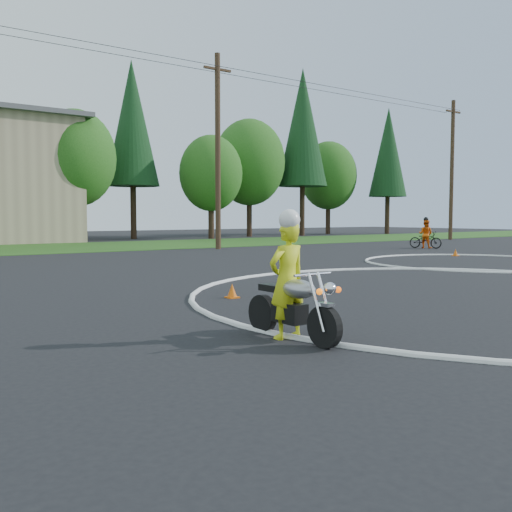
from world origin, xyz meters
TOP-DOWN VIEW (x-y plane):
  - grass_strip at (0.00, 27.00)m, footprint 120.00×10.00m
  - course_markings at (2.17, 4.35)m, footprint 19.05×19.05m
  - primary_motorcycle at (-5.93, 1.87)m, footprint 0.65×1.85m
  - rider_primary_grp at (-5.94, 2.00)m, footprint 0.61×0.40m
  - rider_second_grp at (14.28, 15.03)m, footprint 1.11×1.83m
  - treeline at (14.78, 34.61)m, footprint 38.20×8.10m
  - utility_poles at (5.00, 21.00)m, footprint 41.60×1.12m

SIDE VIEW (x-z plane):
  - course_markings at x=2.17m, z-range -0.05..0.07m
  - grass_strip at x=0.00m, z-range 0.00..0.02m
  - primary_motorcycle at x=-5.93m, z-range -0.01..0.96m
  - rider_second_grp at x=14.28m, z-range -0.25..1.42m
  - rider_primary_grp at x=-5.94m, z-range -0.03..1.77m
  - utility_poles at x=5.00m, z-range 0.20..10.20m
  - treeline at x=14.78m, z-range -0.64..13.88m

